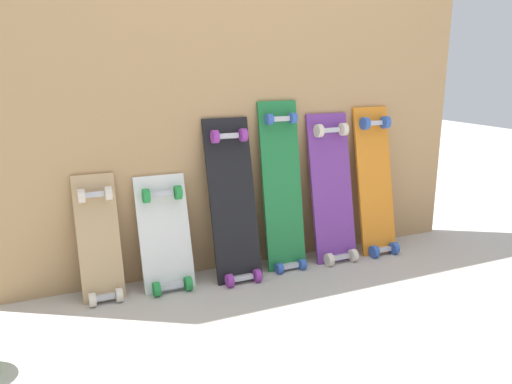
{
  "coord_description": "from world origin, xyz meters",
  "views": [
    {
      "loc": [
        -0.98,
        -2.24,
        1.03
      ],
      "look_at": [
        0.0,
        -0.07,
        0.41
      ],
      "focal_mm": 35.54,
      "sensor_mm": 36.0,
      "label": 1
    }
  ],
  "objects_px": {
    "skateboard_black": "(234,207)",
    "skateboard_orange": "(376,187)",
    "skateboard_white": "(166,240)",
    "skateboard_green": "(283,193)",
    "skateboard_purple": "(333,194)",
    "skateboard_natural": "(100,246)"
  },
  "relations": [
    {
      "from": "skateboard_white",
      "to": "skateboard_green",
      "type": "xyz_separation_m",
      "value": [
        0.61,
        0.01,
        0.16
      ]
    },
    {
      "from": "skateboard_white",
      "to": "skateboard_black",
      "type": "height_order",
      "value": "skateboard_black"
    },
    {
      "from": "skateboard_green",
      "to": "skateboard_orange",
      "type": "bearing_deg",
      "value": -1.34
    },
    {
      "from": "skateboard_natural",
      "to": "skateboard_black",
      "type": "height_order",
      "value": "skateboard_black"
    },
    {
      "from": "skateboard_black",
      "to": "skateboard_orange",
      "type": "distance_m",
      "value": 0.84
    },
    {
      "from": "skateboard_purple",
      "to": "skateboard_orange",
      "type": "bearing_deg",
      "value": -0.21
    },
    {
      "from": "skateboard_natural",
      "to": "skateboard_white",
      "type": "relative_size",
      "value": 1.05
    },
    {
      "from": "skateboard_natural",
      "to": "skateboard_purple",
      "type": "xyz_separation_m",
      "value": [
        1.19,
        -0.01,
        0.11
      ]
    },
    {
      "from": "skateboard_black",
      "to": "skateboard_purple",
      "type": "bearing_deg",
      "value": 1.43
    },
    {
      "from": "skateboard_black",
      "to": "skateboard_orange",
      "type": "xyz_separation_m",
      "value": [
        0.84,
        0.01,
        0.01
      ]
    },
    {
      "from": "skateboard_natural",
      "to": "skateboard_purple",
      "type": "distance_m",
      "value": 1.2
    },
    {
      "from": "skateboard_natural",
      "to": "skateboard_white",
      "type": "bearing_deg",
      "value": -1.57
    },
    {
      "from": "skateboard_white",
      "to": "skateboard_purple",
      "type": "relative_size",
      "value": 0.7
    },
    {
      "from": "skateboard_black",
      "to": "skateboard_green",
      "type": "bearing_deg",
      "value": 5.42
    },
    {
      "from": "skateboard_green",
      "to": "skateboard_purple",
      "type": "distance_m",
      "value": 0.29
    },
    {
      "from": "skateboard_orange",
      "to": "skateboard_black",
      "type": "bearing_deg",
      "value": -179.11
    },
    {
      "from": "skateboard_natural",
      "to": "skateboard_purple",
      "type": "bearing_deg",
      "value": -0.61
    },
    {
      "from": "skateboard_purple",
      "to": "skateboard_black",
      "type": "bearing_deg",
      "value": -178.57
    },
    {
      "from": "skateboard_natural",
      "to": "skateboard_orange",
      "type": "distance_m",
      "value": 1.48
    },
    {
      "from": "skateboard_purple",
      "to": "skateboard_natural",
      "type": "bearing_deg",
      "value": 179.39
    },
    {
      "from": "skateboard_purple",
      "to": "skateboard_white",
      "type": "bearing_deg",
      "value": 179.7
    },
    {
      "from": "skateboard_black",
      "to": "skateboard_orange",
      "type": "bearing_deg",
      "value": 0.89
    }
  ]
}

